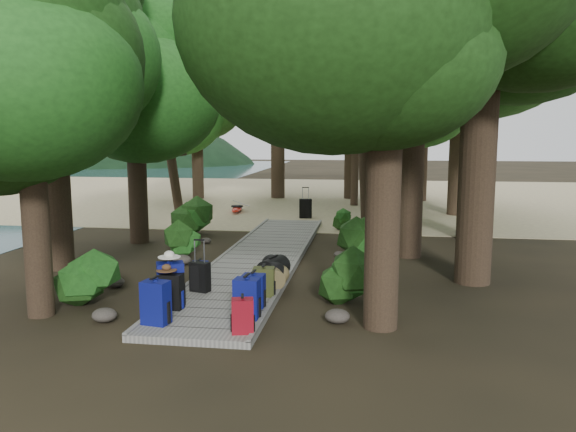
% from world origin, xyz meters
% --- Properties ---
extents(ground, '(120.00, 120.00, 0.00)m').
position_xyz_m(ground, '(0.00, 0.00, 0.00)').
color(ground, '#2E2617').
rests_on(ground, ground).
extents(sand_beach, '(40.00, 22.00, 0.02)m').
position_xyz_m(sand_beach, '(0.00, 16.00, 0.01)').
color(sand_beach, tan).
rests_on(sand_beach, ground).
extents(distant_hill, '(32.00, 16.00, 12.00)m').
position_xyz_m(distant_hill, '(-40.00, 48.00, 0.00)').
color(distant_hill, black).
rests_on(distant_hill, ground).
extents(boardwalk, '(2.00, 12.00, 0.12)m').
position_xyz_m(boardwalk, '(0.00, 1.00, 0.06)').
color(boardwalk, gray).
rests_on(boardwalk, ground).
extents(backpack_left_a, '(0.46, 0.36, 0.78)m').
position_xyz_m(backpack_left_a, '(-0.68, -4.41, 0.51)').
color(backpack_left_a, navy).
rests_on(backpack_left_a, boardwalk).
extents(backpack_left_b, '(0.39, 0.28, 0.70)m').
position_xyz_m(backpack_left_b, '(-0.70, -3.61, 0.47)').
color(backpack_left_b, black).
rests_on(backpack_left_b, boardwalk).
extents(backpack_left_c, '(0.56, 0.50, 0.87)m').
position_xyz_m(backpack_left_c, '(-0.79, -3.43, 0.55)').
color(backpack_left_c, navy).
rests_on(backpack_left_c, boardwalk).
extents(backpack_left_d, '(0.33, 0.24, 0.49)m').
position_xyz_m(backpack_left_d, '(-0.76, -1.83, 0.37)').
color(backpack_left_d, navy).
rests_on(backpack_left_d, boardwalk).
extents(backpack_right_a, '(0.38, 0.31, 0.60)m').
position_xyz_m(backpack_right_a, '(0.80, -4.62, 0.42)').
color(backpack_right_a, maroon).
rests_on(backpack_right_a, boardwalk).
extents(backpack_right_b, '(0.43, 0.32, 0.75)m').
position_xyz_m(backpack_right_b, '(0.71, -3.92, 0.49)').
color(backpack_right_b, navy).
rests_on(backpack_right_b, boardwalk).
extents(backpack_right_c, '(0.39, 0.29, 0.65)m').
position_xyz_m(backpack_right_c, '(0.69, -3.29, 0.45)').
color(backpack_right_c, navy).
rests_on(backpack_right_c, boardwalk).
extents(backpack_right_d, '(0.42, 0.32, 0.60)m').
position_xyz_m(backpack_right_d, '(0.74, -2.58, 0.42)').
color(backpack_right_d, '#38421D').
rests_on(backpack_right_d, boardwalk).
extents(duffel_right_khaki, '(0.58, 0.69, 0.39)m').
position_xyz_m(duffel_right_khaki, '(0.80, -1.93, 0.32)').
color(duffel_right_khaki, brown).
rests_on(duffel_right_khaki, boardwalk).
extents(duffel_right_black, '(0.65, 0.84, 0.46)m').
position_xyz_m(duffel_right_black, '(0.70, -1.34, 0.35)').
color(duffel_right_black, black).
rests_on(duffel_right_black, boardwalk).
extents(suitcase_on_boardwalk, '(0.42, 0.30, 0.58)m').
position_xyz_m(suitcase_on_boardwalk, '(-0.55, -2.47, 0.41)').
color(suitcase_on_boardwalk, black).
rests_on(suitcase_on_boardwalk, boardwalk).
extents(lone_suitcase_on_sand, '(0.51, 0.35, 0.72)m').
position_xyz_m(lone_suitcase_on_sand, '(0.27, 8.28, 0.38)').
color(lone_suitcase_on_sand, black).
rests_on(lone_suitcase_on_sand, sand_beach).
extents(hat_brown, '(0.36, 0.36, 0.11)m').
position_xyz_m(hat_brown, '(-0.77, -3.66, 0.87)').
color(hat_brown, '#51351E').
rests_on(hat_brown, backpack_left_b).
extents(hat_white, '(0.40, 0.40, 0.13)m').
position_xyz_m(hat_white, '(-0.82, -3.37, 1.05)').
color(hat_white, silver).
rests_on(hat_white, backpack_left_c).
extents(kayak, '(1.15, 3.57, 0.35)m').
position_xyz_m(kayak, '(-2.69, 9.52, 0.20)').
color(kayak, red).
rests_on(kayak, sand_beach).
extents(sun_lounger, '(0.84, 1.90, 0.59)m').
position_xyz_m(sun_lounger, '(3.19, 10.34, 0.32)').
color(sun_lounger, silver).
rests_on(sun_lounger, sand_beach).
extents(tree_right_a, '(4.82, 4.82, 8.04)m').
position_xyz_m(tree_right_a, '(2.90, -3.71, 4.02)').
color(tree_right_a, black).
rests_on(tree_right_a, ground).
extents(tree_right_b, '(6.04, 6.04, 10.78)m').
position_xyz_m(tree_right_b, '(4.90, -0.54, 5.39)').
color(tree_right_b, black).
rests_on(tree_right_b, ground).
extents(tree_right_c, '(5.40, 5.40, 9.34)m').
position_xyz_m(tree_right_c, '(3.72, 1.93, 4.67)').
color(tree_right_c, black).
rests_on(tree_right_c, ground).
extents(tree_right_d, '(6.25, 6.25, 11.45)m').
position_xyz_m(tree_right_d, '(5.76, 4.63, 5.73)').
color(tree_right_d, black).
rests_on(tree_right_d, ground).
extents(tree_right_e, '(4.44, 4.44, 7.99)m').
position_xyz_m(tree_right_e, '(3.95, 7.30, 3.99)').
color(tree_right_e, black).
rests_on(tree_right_e, ground).
extents(tree_right_f, '(6.17, 6.17, 11.02)m').
position_xyz_m(tree_right_f, '(6.11, 10.08, 5.51)').
color(tree_right_f, black).
rests_on(tree_right_f, ground).
extents(tree_left_a, '(3.90, 3.90, 6.50)m').
position_xyz_m(tree_left_a, '(-2.98, -3.95, 3.25)').
color(tree_left_a, black).
rests_on(tree_left_a, ground).
extents(tree_left_b, '(5.21, 5.21, 9.38)m').
position_xyz_m(tree_left_b, '(-4.56, -0.64, 4.69)').
color(tree_left_b, black).
rests_on(tree_left_b, ground).
extents(tree_left_c, '(4.54, 4.54, 7.89)m').
position_xyz_m(tree_left_c, '(-4.02, 2.76, 3.94)').
color(tree_left_c, black).
rests_on(tree_left_c, ground).
extents(tree_back_a, '(5.68, 5.68, 9.83)m').
position_xyz_m(tree_back_a, '(-1.91, 15.04, 4.92)').
color(tree_back_a, black).
rests_on(tree_back_a, ground).
extents(tree_back_b, '(5.08, 5.08, 9.07)m').
position_xyz_m(tree_back_b, '(1.71, 15.32, 4.53)').
color(tree_back_b, black).
rests_on(tree_back_b, ground).
extents(tree_back_c, '(5.52, 5.52, 9.93)m').
position_xyz_m(tree_back_c, '(5.04, 14.83, 4.97)').
color(tree_back_c, black).
rests_on(tree_back_c, ground).
extents(tree_back_d, '(4.82, 4.82, 8.03)m').
position_xyz_m(tree_back_d, '(-5.80, 14.19, 4.01)').
color(tree_back_d, black).
rests_on(tree_back_d, ground).
extents(palm_right_a, '(4.71, 4.71, 8.03)m').
position_xyz_m(palm_right_a, '(2.75, 5.53, 4.02)').
color(palm_right_a, '#124213').
rests_on(palm_right_a, ground).
extents(palm_right_b, '(4.34, 4.34, 8.39)m').
position_xyz_m(palm_right_b, '(4.74, 11.66, 4.20)').
color(palm_right_b, '#124213').
rests_on(palm_right_b, ground).
extents(palm_right_c, '(4.67, 4.67, 7.43)m').
position_xyz_m(palm_right_c, '(2.25, 12.67, 3.71)').
color(palm_right_c, '#124213').
rests_on(palm_right_c, ground).
extents(palm_left_a, '(4.56, 4.56, 7.26)m').
position_xyz_m(palm_left_a, '(-4.30, 6.41, 3.63)').
color(palm_left_a, '#124213').
rests_on(palm_left_a, ground).
extents(rock_left_a, '(0.43, 0.38, 0.23)m').
position_xyz_m(rock_left_a, '(-1.72, -4.12, 0.12)').
color(rock_left_a, '#4C473F').
rests_on(rock_left_a, ground).
extents(rock_left_b, '(0.40, 0.36, 0.22)m').
position_xyz_m(rock_left_b, '(-2.53, -2.02, 0.11)').
color(rock_left_b, '#4C473F').
rests_on(rock_left_b, ground).
extents(rock_left_c, '(0.45, 0.41, 0.25)m').
position_xyz_m(rock_left_c, '(-1.82, 0.14, 0.12)').
color(rock_left_c, '#4C473F').
rests_on(rock_left_c, ground).
extents(rock_left_d, '(0.30, 0.27, 0.17)m').
position_xyz_m(rock_left_d, '(-2.03, 2.89, 0.08)').
color(rock_left_d, '#4C473F').
rests_on(rock_left_d, ground).
extents(rock_right_a, '(0.43, 0.38, 0.23)m').
position_xyz_m(rock_right_a, '(2.19, -3.60, 0.12)').
color(rock_right_a, '#4C473F').
rests_on(rock_right_a, ground).
extents(rock_right_b, '(0.55, 0.49, 0.30)m').
position_xyz_m(rock_right_b, '(2.68, -0.74, 0.15)').
color(rock_right_b, '#4C473F').
rests_on(rock_right_b, ground).
extents(rock_right_c, '(0.30, 0.27, 0.17)m').
position_xyz_m(rock_right_c, '(1.95, 1.53, 0.08)').
color(rock_right_c, '#4C473F').
rests_on(rock_right_c, ground).
extents(shrub_left_a, '(1.07, 1.07, 0.96)m').
position_xyz_m(shrub_left_a, '(-2.45, -3.23, 0.48)').
color(shrub_left_a, '#194514').
rests_on(shrub_left_a, ground).
extents(shrub_left_b, '(0.89, 0.89, 0.80)m').
position_xyz_m(shrub_left_b, '(-2.10, 0.97, 0.40)').
color(shrub_left_b, '#194514').
rests_on(shrub_left_b, ground).
extents(shrub_left_c, '(1.31, 1.31, 1.18)m').
position_xyz_m(shrub_left_c, '(-2.91, 4.21, 0.59)').
color(shrub_left_c, '#194514').
rests_on(shrub_left_c, ground).
extents(shrub_right_a, '(1.02, 1.02, 0.92)m').
position_xyz_m(shrub_right_a, '(2.32, -2.49, 0.46)').
color(shrub_right_a, '#194514').
rests_on(shrub_right_a, ground).
extents(shrub_right_b, '(1.23, 1.23, 1.11)m').
position_xyz_m(shrub_right_b, '(2.50, 1.75, 0.55)').
color(shrub_right_b, '#194514').
rests_on(shrub_right_b, ground).
extents(shrub_right_c, '(0.81, 0.81, 0.72)m').
position_xyz_m(shrub_right_c, '(1.90, 5.70, 0.36)').
color(shrub_right_c, '#194514').
rests_on(shrub_right_c, ground).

